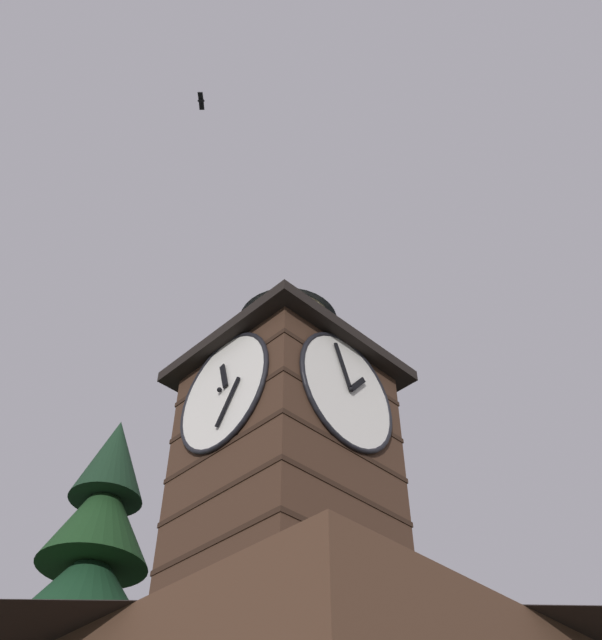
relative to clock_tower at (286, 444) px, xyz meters
The scene contains 3 objects.
clock_tower is the anchor object (origin of this frame).
flying_bird_high 10.64m from the clock_tower, ahead, with size 0.48×0.49×0.11m.
flying_bird_low 9.33m from the clock_tower, 137.96° to the right, with size 0.57×0.23×0.13m.
Camera 1 is at (8.36, 6.27, 1.46)m, focal length 40.68 mm.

